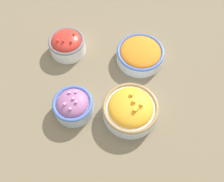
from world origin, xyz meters
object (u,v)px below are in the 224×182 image
Objects in this scene: bowl_squash at (130,109)px; bowl_cherry_tomatoes at (67,44)px; bowl_carrots at (140,54)px; bowl_red_onion at (73,105)px.

bowl_squash is 1.34× the size of bowl_cherry_tomatoes.
bowl_carrots is at bearing -101.92° from bowl_cherry_tomatoes.
bowl_carrots is 1.30× the size of bowl_cherry_tomatoes.
bowl_squash is 0.23m from bowl_carrots.
bowl_cherry_tomatoes is (0.28, 0.21, 0.00)m from bowl_squash.
bowl_cherry_tomatoes is at bearing 6.07° from bowl_red_onion.
bowl_red_onion is 0.26m from bowl_cherry_tomatoes.
bowl_red_onion is at bearing 82.15° from bowl_squash.
bowl_red_onion is 0.97× the size of bowl_cherry_tomatoes.
bowl_carrots is 1.33× the size of bowl_red_onion.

